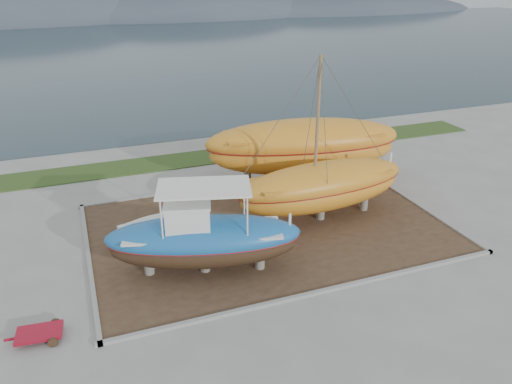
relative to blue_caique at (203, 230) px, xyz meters
name	(u,v)px	position (x,y,z in m)	size (l,w,h in m)	color
ground	(301,267)	(4.20, -1.24, -2.14)	(140.00, 140.00, 0.00)	gray
dirt_patch	(268,228)	(4.20, 2.76, -2.11)	(18.00, 12.00, 0.06)	#422D1E
curb_frame	(268,227)	(4.20, 2.76, -2.06)	(18.60, 12.60, 0.15)	gray
grass_strip	(209,157)	(4.20, 14.26, -2.10)	(44.00, 3.00, 0.08)	#284219
sea	(119,50)	(4.20, 68.76, -2.14)	(260.00, 100.00, 0.04)	#1C3039
mountain_ridge	(94,19)	(4.20, 123.76, -2.14)	(200.00, 36.00, 20.00)	#333D49
blue_caique	(203,230)	(0.00, 0.00, 0.00)	(8.64, 2.70, 4.15)	#1B61A9
white_dinghy	(151,229)	(-1.78, 3.68, -1.50)	(3.85, 1.45, 1.16)	silver
orange_sailboat	(325,142)	(7.26, 2.72, 2.33)	(9.77, 2.88, 8.81)	orange
orange_bare_hull	(303,153)	(8.49, 7.63, -0.07)	(12.23, 3.67, 4.01)	orange
red_trailer	(40,335)	(-6.96, -2.19, -1.96)	(2.46, 1.23, 0.35)	#A31226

